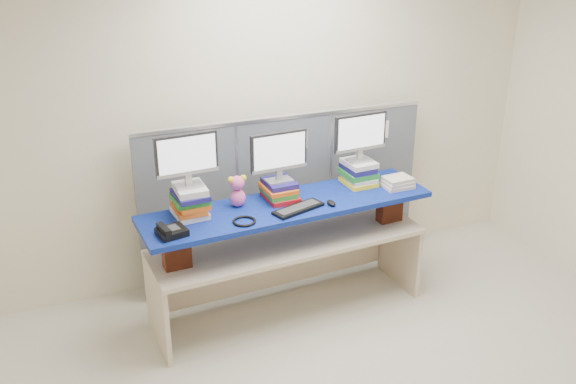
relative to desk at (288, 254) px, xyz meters
name	(u,v)px	position (x,y,z in m)	size (l,w,h in m)	color
room	(389,214)	(0.20, -1.19, 0.86)	(5.00, 4.00, 2.80)	#F4E7C9
cubicle_partition	(284,198)	(0.20, 0.59, 0.23)	(2.60, 0.06, 1.53)	#51565F
desk	(288,254)	(0.00, 0.00, 0.00)	(2.27, 0.79, 0.68)	beige
brick_pier_left	(176,251)	(-0.92, -0.11, 0.27)	(0.20, 0.11, 0.27)	maroon
brick_pier_right	(390,206)	(0.93, 0.01, 0.27)	(0.20, 0.11, 0.27)	maroon
blue_board	(288,206)	(0.00, 0.00, 0.43)	(2.33, 0.58, 0.04)	navy
book_stack_left	(190,201)	(-0.76, 0.07, 0.57)	(0.26, 0.33, 0.24)	silver
book_stack_center	(279,190)	(-0.03, 0.12, 0.53)	(0.26, 0.32, 0.15)	#AF141B
book_stack_right	(358,172)	(0.70, 0.17, 0.55)	(0.26, 0.31, 0.21)	yellow
monitor_left	(187,157)	(-0.76, 0.07, 0.92)	(0.47, 0.14, 0.41)	#A5A6AB
monitor_center	(279,154)	(-0.03, 0.12, 0.84)	(0.47, 0.14, 0.41)	#A5A6AB
monitor_right	(360,135)	(0.70, 0.16, 0.89)	(0.47, 0.14, 0.41)	#A5A6AB
keyboard	(298,208)	(0.03, -0.14, 0.47)	(0.44, 0.27, 0.03)	black
mouse	(331,203)	(0.31, -0.14, 0.47)	(0.06, 0.11, 0.03)	black
desk_phone	(171,231)	(-0.97, -0.20, 0.48)	(0.23, 0.21, 0.08)	black
headset	(244,221)	(-0.42, -0.19, 0.46)	(0.18, 0.18, 0.02)	black
plush_toy	(238,191)	(-0.38, 0.10, 0.58)	(0.15, 0.11, 0.25)	#E858A8
binder_stack	(397,182)	(0.97, -0.02, 0.50)	(0.25, 0.20, 0.09)	beige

